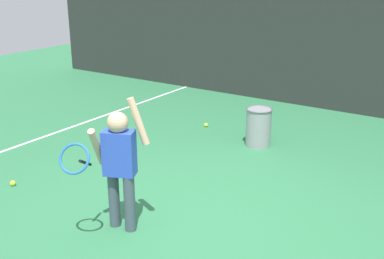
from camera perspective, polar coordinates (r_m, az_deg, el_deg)
The scene contains 9 objects.
ground_plane at distance 4.99m, azimuth 0.28°, elevation -11.00°, with size 20.00×20.00×0.00m, color #2D7247.
court_line_sideline at distance 7.76m, azimuth -16.49°, elevation -0.58°, with size 0.05×9.00×0.00m, color white.
back_fence_windscreen at distance 8.75m, azimuth 18.28°, elevation 12.76°, with size 13.71×0.08×3.38m, color #282D2B.
fence_post_1 at distance 9.65m, azimuth 5.24°, elevation 14.53°, with size 0.09×0.09×3.53m, color slate.
tennis_player at distance 4.62m, azimuth -8.79°, elevation -3.69°, with size 0.53×0.77×1.35m.
ball_hopper at distance 6.97m, azimuth 7.90°, elevation 0.33°, with size 0.38×0.38×0.56m.
tennis_ball_2 at distance 7.79m, azimuth 1.68°, elevation 0.55°, with size 0.07×0.07×0.07m, color #CCE033.
tennis_ball_3 at distance 6.12m, azimuth -20.50°, elevation -5.99°, with size 0.07×0.07×0.07m, color #CCE033.
tennis_ball_6 at distance 6.49m, azimuth -9.85°, elevation -3.60°, with size 0.07×0.07×0.07m, color #CCE033.
Camera 1 is at (2.38, -3.61, 2.48)m, focal length 44.95 mm.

